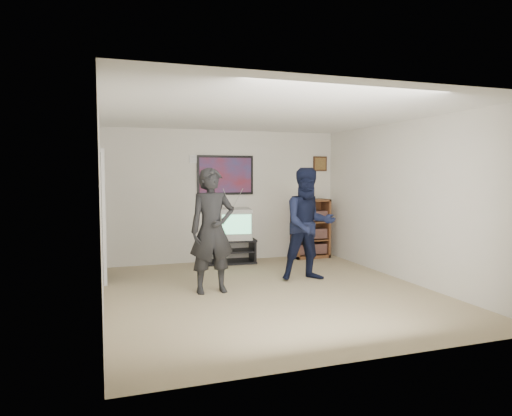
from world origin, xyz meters
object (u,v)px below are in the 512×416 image
crt_television (232,224)px  bookshelf (310,228)px  media_stand (231,251)px  person_short (309,224)px  person_tall (212,231)px

crt_television → bookshelf: (1.63, 0.05, -0.16)m
bookshelf → media_stand: bearing=-178.3°
media_stand → person_short: 2.00m
bookshelf → crt_television: bearing=-178.2°
crt_television → person_tall: size_ratio=0.38×
crt_television → person_tall: (-0.85, -1.97, 0.14)m
media_stand → crt_television: (0.04, -0.00, 0.51)m
media_stand → person_short: size_ratio=0.53×
media_stand → bookshelf: 1.71m
person_tall → person_short: bearing=6.9°
crt_television → bookshelf: bookshelf is taller
person_short → media_stand: bearing=121.1°
person_short → person_tall: bearing=-165.1°
person_tall → person_short: (1.61, 0.26, 0.01)m
bookshelf → person_short: person_short is taller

